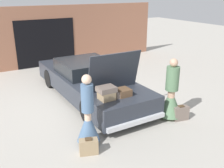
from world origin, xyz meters
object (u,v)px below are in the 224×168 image
(suitcase_beside_right_person, at_px, (181,113))
(suitcase_beside_left_person, at_px, (89,147))
(car, at_px, (89,81))
(person_left, at_px, (88,120))
(person_right, at_px, (171,97))

(suitcase_beside_right_person, bearing_deg, suitcase_beside_left_person, -177.11)
(suitcase_beside_left_person, bearing_deg, car, 63.40)
(car, distance_m, suitcase_beside_left_person, 3.34)
(suitcase_beside_left_person, xyz_separation_m, suitcase_beside_right_person, (2.95, 0.15, 0.02))
(person_left, xyz_separation_m, suitcase_beside_left_person, (-0.19, -0.39, -0.44))
(car, height_order, person_left, car)
(person_left, bearing_deg, car, 155.81)
(person_left, relative_size, suitcase_beside_right_person, 3.68)
(person_right, bearing_deg, car, 35.84)
(suitcase_beside_right_person, bearing_deg, car, 117.44)
(person_right, xyz_separation_m, suitcase_beside_right_person, (0.16, -0.27, -0.42))
(person_left, bearing_deg, suitcase_beside_right_person, 87.50)
(car, distance_m, person_left, 2.88)
(person_right, relative_size, suitcase_beside_right_person, 3.71)
(car, bearing_deg, suitcase_beside_left_person, -116.60)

